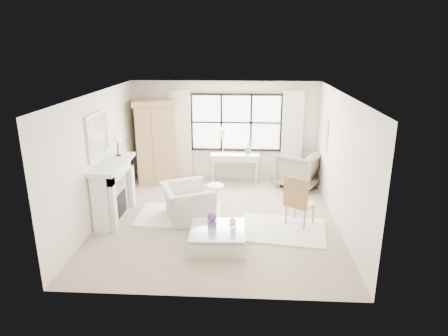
{
  "coord_description": "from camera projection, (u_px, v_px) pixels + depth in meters",
  "views": [
    {
      "loc": [
        0.59,
        -7.87,
        3.67
      ],
      "look_at": [
        0.12,
        0.2,
        1.11
      ],
      "focal_mm": 32.0,
      "sensor_mm": 36.0,
      "label": 1
    }
  ],
  "objects": [
    {
      "name": "curtain_right",
      "position": [
        292.0,
        137.0,
        10.68
      ],
      "size": [
        0.55,
        0.1,
        2.47
      ],
      "primitive_type": "cube",
      "color": "white",
      "rests_on": "ground"
    },
    {
      "name": "rug_left",
      "position": [
        179.0,
        215.0,
        8.82
      ],
      "size": [
        1.8,
        1.28,
        0.03
      ],
      "primitive_type": "cube",
      "rotation": [
        0.0,
        0.0,
        0.01
      ],
      "color": "white",
      "rests_on": "floor"
    },
    {
      "name": "orchid_plant",
      "position": [
        249.0,
        146.0,
        10.65
      ],
      "size": [
        0.27,
        0.23,
        0.43
      ],
      "primitive_type": "imported",
      "rotation": [
        0.0,
        0.0,
        0.19
      ],
      "color": "#526845",
      "rests_on": "console_table"
    },
    {
      "name": "planter_flowers",
      "position": [
        212.0,
        217.0,
        7.38
      ],
      "size": [
        0.17,
        0.17,
        0.17
      ],
      "primitive_type": "sphere",
      "color": "#5D3078",
      "rests_on": "planter_box"
    },
    {
      "name": "pillar_candle",
      "position": [
        233.0,
        230.0,
        7.17
      ],
      "size": [
        0.1,
        0.1,
        0.12
      ],
      "primitive_type": "cylinder",
      "color": "white",
      "rests_on": "coffee_table"
    },
    {
      "name": "coffee_vase",
      "position": [
        233.0,
        220.0,
        7.54
      ],
      "size": [
        0.17,
        0.17,
        0.15
      ],
      "primitive_type": "imported",
      "rotation": [
        0.0,
        0.0,
        0.22
      ],
      "color": "silver",
      "rests_on": "coffee_table"
    },
    {
      "name": "wingback_chair",
      "position": [
        299.0,
        169.0,
        10.52
      ],
      "size": [
        1.41,
        1.4,
        0.94
      ],
      "primitive_type": "imported",
      "rotation": [
        0.0,
        0.0,
        -2.11
      ],
      "color": "gray",
      "rests_on": "floor"
    },
    {
      "name": "art_frame",
      "position": [
        325.0,
        134.0,
        9.64
      ],
      "size": [
        0.04,
        0.62,
        0.82
      ],
      "primitive_type": "cube",
      "color": "white",
      "rests_on": "wall_right"
    },
    {
      "name": "window_pane",
      "position": [
        236.0,
        122.0,
        10.73
      ],
      "size": [
        2.4,
        0.02,
        1.5
      ],
      "primitive_type": "cube",
      "color": "white",
      "rests_on": "wall_back"
    },
    {
      "name": "rug_right",
      "position": [
        281.0,
        230.0,
        8.13
      ],
      "size": [
        1.93,
        1.56,
        0.03
      ],
      "primitive_type": "cube",
      "rotation": [
        0.0,
        0.0,
        -0.15
      ],
      "color": "white",
      "rests_on": "floor"
    },
    {
      "name": "fireplace",
      "position": [
        112.0,
        189.0,
        8.56
      ],
      "size": [
        0.58,
        1.66,
        1.26
      ],
      "color": "silver",
      "rests_on": "ground"
    },
    {
      "name": "console_table",
      "position": [
        235.0,
        168.0,
        10.85
      ],
      "size": [
        1.31,
        0.49,
        0.8
      ],
      "rotation": [
        0.0,
        0.0,
        0.03
      ],
      "color": "white",
      "rests_on": "floor"
    },
    {
      "name": "coffee_table",
      "position": [
        218.0,
        238.0,
        7.41
      ],
      "size": [
        1.04,
        1.04,
        0.38
      ],
      "rotation": [
        0.0,
        0.0,
        0.04
      ],
      "color": "white",
      "rests_on": "floor"
    },
    {
      "name": "ceiling",
      "position": [
        217.0,
        94.0,
        7.81
      ],
      "size": [
        5.5,
        5.5,
        0.0
      ],
      "primitive_type": "plane",
      "rotation": [
        3.14,
        0.0,
        0.0
      ],
      "color": "silver",
      "rests_on": "ground"
    },
    {
      "name": "side_table",
      "position": [
        215.0,
        192.0,
        9.29
      ],
      "size": [
        0.4,
        0.4,
        0.51
      ],
      "color": "white",
      "rests_on": "floor"
    },
    {
      "name": "console_lamp",
      "position": [
        223.0,
        133.0,
        10.58
      ],
      "size": [
        0.28,
        0.28,
        0.69
      ],
      "color": "#B3913E",
      "rests_on": "console_table"
    },
    {
      "name": "french_chair",
      "position": [
        299.0,
        211.0,
        8.29
      ],
      "size": [
        0.67,
        0.67,
        1.08
      ],
      "rotation": [
        0.0,
        0.0,
        2.54
      ],
      "color": "#A37544",
      "rests_on": "floor"
    },
    {
      "name": "mantel_lamp",
      "position": [
        117.0,
        138.0,
        8.72
      ],
      "size": [
        0.22,
        0.22,
        0.51
      ],
      "color": "black",
      "rests_on": "fireplace"
    },
    {
      "name": "armoire",
      "position": [
        155.0,
        142.0,
        10.61
      ],
      "size": [
        1.28,
        1.0,
        2.24
      ],
      "rotation": [
        0.0,
        0.0,
        0.3
      ],
      "color": "tan",
      "rests_on": "floor"
    },
    {
      "name": "window_frame",
      "position": [
        236.0,
        123.0,
        10.72
      ],
      "size": [
        2.5,
        0.04,
        1.5
      ],
      "primitive_type": null,
      "color": "black",
      "rests_on": "wall_back"
    },
    {
      "name": "curtain_left",
      "position": [
        181.0,
        136.0,
        10.84
      ],
      "size": [
        0.55,
        0.1,
        2.47
      ],
      "primitive_type": "cube",
      "color": "beige",
      "rests_on": "ground"
    },
    {
      "name": "floor",
      "position": [
        218.0,
        220.0,
        8.63
      ],
      "size": [
        5.5,
        5.5,
        0.0
      ],
      "primitive_type": "plane",
      "color": "tan",
      "rests_on": "ground"
    },
    {
      "name": "art_canvas",
      "position": [
        324.0,
        134.0,
        9.64
      ],
      "size": [
        0.01,
        0.52,
        0.72
      ],
      "primitive_type": "cube",
      "color": "beige",
      "rests_on": "wall_right"
    },
    {
      "name": "curtain_rod",
      "position": [
        236.0,
        90.0,
        10.41
      ],
      "size": [
        3.3,
        0.04,
        0.04
      ],
      "primitive_type": "cylinder",
      "rotation": [
        0.0,
        1.57,
        0.0
      ],
      "color": "gold",
      "rests_on": "wall_back"
    },
    {
      "name": "planter_box",
      "position": [
        212.0,
        224.0,
        7.42
      ],
      "size": [
        0.18,
        0.18,
        0.11
      ],
      "primitive_type": "cube",
      "rotation": [
        0.0,
        0.0,
        0.27
      ],
      "color": "slate",
      "rests_on": "coffee_table"
    },
    {
      "name": "wall_back",
      "position": [
        225.0,
        131.0,
        10.84
      ],
      "size": [
        5.0,
        0.0,
        5.0
      ],
      "primitive_type": "plane",
      "rotation": [
        1.57,
        0.0,
        0.0
      ],
      "color": "beige",
      "rests_on": "ground"
    },
    {
      "name": "wall_right",
      "position": [
        341.0,
        162.0,
        8.08
      ],
      "size": [
        0.0,
        5.5,
        5.5
      ],
      "primitive_type": "plane",
      "rotation": [
        1.57,
        0.0,
        -1.57
      ],
      "color": "white",
      "rests_on": "ground"
    },
    {
      "name": "mirror_glass",
      "position": [
        100.0,
        135.0,
        8.21
      ],
      "size": [
        0.02,
        1.0,
        0.8
      ],
      "primitive_type": "cube",
      "color": "silver",
      "rests_on": "wall_left"
    },
    {
      "name": "club_armchair",
      "position": [
        187.0,
        202.0,
        8.6
      ],
      "size": [
        1.35,
        1.43,
        0.74
      ],
      "primitive_type": "imported",
      "rotation": [
        0.0,
        0.0,
        1.97
      ],
      "color": "beige",
      "rests_on": "floor"
    },
    {
      "name": "wall_left",
      "position": [
        99.0,
        158.0,
        8.36
      ],
      "size": [
        0.0,
        5.5,
        5.5
      ],
      "primitive_type": "plane",
      "rotation": [
        1.57,
        0.0,
        1.57
      ],
      "color": "silver",
      "rests_on": "ground"
    },
    {
      "name": "mirror_frame",
      "position": [
        98.0,
        135.0,
        8.21
      ],
      "size": [
        0.05,
        1.15,
        0.95
      ],
      "primitive_type": "cube",
      "color": "silver",
      "rests_on": "wall_left"
    },
    {
      "name": "wall_front",
      "position": [
        203.0,
        215.0,
        5.6
      ],
      "size": [
        5.0,
        0.0,
        5.0
      ],
      "primitive_type": "plane",
      "rotation": [
        -1.57,
        0.0,
        0.0
      ],
      "color": "beige",
      "rests_on": "ground"
    }
  ]
}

